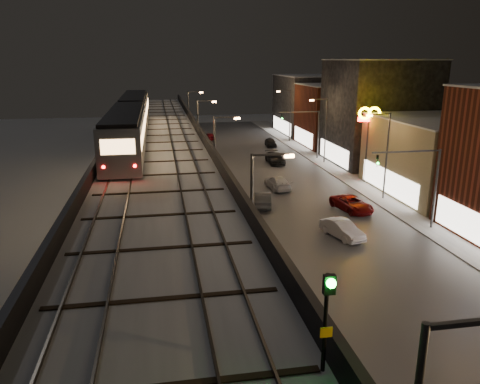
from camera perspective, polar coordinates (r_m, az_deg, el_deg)
road_surface at (r=51.46m, az=5.52°, el=-0.11°), size 17.00×120.00×0.06m
sidewalk_right at (r=54.91m, az=15.64°, el=0.43°), size 4.00×120.00×0.14m
under_viaduct_pavement at (r=49.69m, az=-9.67°, el=-0.86°), size 11.00×120.00×0.06m
elevated_viaduct at (r=45.29m, az=-9.95°, el=4.78°), size 9.00×100.00×6.30m
viaduct_trackbed at (r=45.28m, az=-10.01°, el=5.77°), size 8.40×100.00×0.32m
viaduct_parapet_streetside at (r=45.43m, az=-4.50°, el=6.59°), size 0.30×100.00×1.10m
viaduct_parapet_far at (r=45.45m, az=-15.54°, el=6.06°), size 0.30×100.00×1.10m
building_c at (r=54.65m, az=23.46°, el=3.95°), size 12.20×15.20×8.16m
building_d at (r=67.97m, az=16.41°, el=9.29°), size 12.20×13.20×14.16m
building_e at (r=80.91m, az=11.94°, el=9.12°), size 12.20×12.20×10.16m
building_f at (r=93.93m, az=8.78°, el=10.48°), size 12.20×16.20×11.16m
streetlight_left_1 at (r=27.69m, az=1.97°, el=-2.93°), size 2.57×0.28×9.00m
streetlight_left_2 at (r=44.87m, az=-2.77°, el=4.41°), size 2.57×0.28×9.00m
streetlight_right_2 at (r=49.95m, az=17.22°, el=4.89°), size 2.56×0.28×9.00m
streetlight_left_3 at (r=62.52m, az=-4.89°, el=7.64°), size 2.57×0.28×9.00m
streetlight_right_3 at (r=66.26m, az=10.20°, el=7.92°), size 2.56×0.28×9.00m
streetlight_left_4 at (r=80.32m, az=-6.08°, el=9.44°), size 2.57×0.28×9.00m
streetlight_right_4 at (r=83.26m, az=5.94°, el=9.67°), size 2.56×0.28×9.00m
traffic_light_rig_a at (r=42.01m, az=21.53°, el=1.47°), size 6.10×0.34×7.00m
traffic_light_rig_b at (r=68.87m, az=8.61°, el=7.66°), size 6.10×0.34×7.00m
subway_train at (r=48.70m, az=-13.11°, el=8.66°), size 2.95×35.73×3.52m
rail_signal at (r=11.68m, az=10.63°, el=-13.32°), size 0.31×0.41×2.69m
car_taxi at (r=34.88m, az=2.43°, el=-6.92°), size 2.19×4.01×1.29m
car_near_white at (r=46.42m, az=2.75°, el=-0.91°), size 2.39×4.75×1.50m
car_mid_silver at (r=45.47m, az=-0.59°, el=-1.27°), size 2.80×5.48×1.48m
car_mid_dark at (r=52.70m, az=4.61°, el=1.07°), size 2.35×5.08×1.44m
car_far_white at (r=85.32m, az=-3.72°, el=6.75°), size 2.04×3.91×1.27m
car_onc_silver at (r=39.24m, az=12.35°, el=-4.53°), size 2.68×4.59×1.43m
car_onc_dark at (r=46.31m, az=13.46°, el=-1.46°), size 3.30×5.38×1.39m
car_onc_white at (r=65.72m, az=4.29°, el=4.09°), size 2.23×5.25×1.51m
car_onc_red at (r=78.65m, az=3.76°, el=6.01°), size 1.93×4.18×1.39m
sign_mcdonalds at (r=56.23m, az=15.43°, el=8.13°), size 2.65×0.69×8.93m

